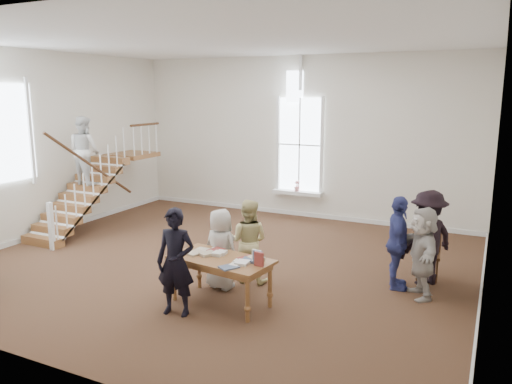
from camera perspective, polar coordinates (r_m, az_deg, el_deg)
The scene contains 11 objects.
ground at distance 10.61m, azimuth -3.93°, elevation -8.00°, with size 10.00×10.00×0.00m, color #402A19.
room_shell at distance 14.33m, azimuth 4.82°, elevation -1.20°, with size 10.49×10.00×10.00m.
staircase at distance 13.41m, azimuth -18.71°, elevation 2.66°, with size 1.10×4.10×2.92m.
library_table at distance 8.41m, azimuth -3.90°, elevation -8.07°, with size 1.82×1.08×0.87m.
police_officer at distance 8.08m, azimuth -9.16°, elevation -7.91°, with size 0.64×0.42×1.74m, color black.
elderly_woman at distance 9.06m, azimuth -4.05°, elevation -6.51°, with size 0.72×0.47×1.47m, color #B9B4AC.
person_yellow at distance 9.33m, azimuth -0.91°, elevation -5.62°, with size 0.77×0.60×1.58m, color #D9CB87.
woman_cluster_a at distance 9.34m, azimuth 15.87°, elevation -5.62°, with size 1.00×0.42×1.71m, color navy.
woman_cluster_b at distance 9.70m, azimuth 19.01°, elevation -4.98°, with size 1.15×0.66×1.78m, color black.
woman_cluster_c at distance 9.11m, azimuth 18.45°, elevation -6.56°, with size 1.49×0.48×1.61m, color #BBB1A8.
side_chair at distance 10.15m, azimuth 19.11°, elevation -6.21°, with size 0.48×0.48×1.00m.
Camera 1 is at (5.02, -8.66, 3.53)m, focal length 35.00 mm.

